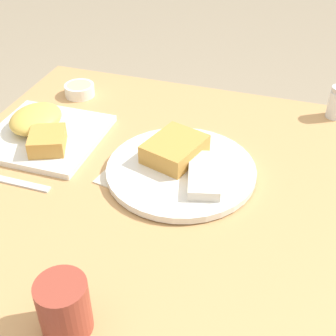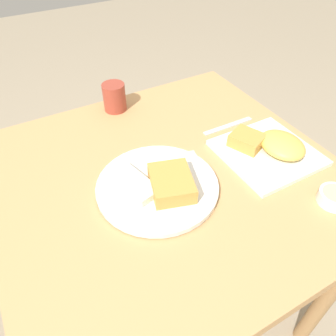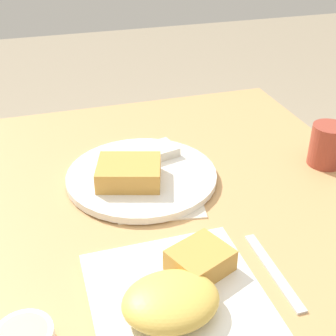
{
  "view_description": "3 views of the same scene",
  "coord_description": "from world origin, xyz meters",
  "px_view_note": "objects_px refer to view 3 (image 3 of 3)",
  "views": [
    {
      "loc": [
        0.69,
        0.26,
        1.32
      ],
      "look_at": [
        0.02,
        0.04,
        0.79
      ],
      "focal_mm": 50.0,
      "sensor_mm": 36.0,
      "label": 1
    },
    {
      "loc": [
        -0.54,
        0.3,
        1.33
      ],
      "look_at": [
        -0.0,
        0.0,
        0.76
      ],
      "focal_mm": 35.0,
      "sensor_mm": 36.0,
      "label": 2
    },
    {
      "loc": [
        -0.22,
        -0.73,
        1.25
      ],
      "look_at": [
        0.0,
        -0.01,
        0.8
      ],
      "focal_mm": 50.0,
      "sensor_mm": 36.0,
      "label": 3
    }
  ],
  "objects_px": {
    "butter_knife": "(273,271)",
    "plate_oval_far": "(139,173)",
    "coffee_mug": "(326,144)",
    "plate_square_near": "(178,293)"
  },
  "relations": [
    {
      "from": "plate_square_near",
      "to": "butter_knife",
      "type": "xyz_separation_m",
      "value": [
        0.16,
        0.02,
        -0.02
      ]
    },
    {
      "from": "plate_square_near",
      "to": "butter_knife",
      "type": "relative_size",
      "value": 1.39
    },
    {
      "from": "butter_knife",
      "to": "plate_square_near",
      "type": "bearing_deg",
      "value": 97.21
    },
    {
      "from": "plate_square_near",
      "to": "coffee_mug",
      "type": "xyz_separation_m",
      "value": [
        0.42,
        0.29,
        0.02
      ]
    },
    {
      "from": "butter_knife",
      "to": "coffee_mug",
      "type": "height_order",
      "value": "coffee_mug"
    },
    {
      "from": "plate_square_near",
      "to": "plate_oval_far",
      "type": "distance_m",
      "value": 0.33
    },
    {
      "from": "butter_knife",
      "to": "plate_oval_far",
      "type": "bearing_deg",
      "value": 23.72
    },
    {
      "from": "plate_oval_far",
      "to": "coffee_mug",
      "type": "height_order",
      "value": "coffee_mug"
    },
    {
      "from": "butter_knife",
      "to": "coffee_mug",
      "type": "distance_m",
      "value": 0.38
    },
    {
      "from": "plate_square_near",
      "to": "coffee_mug",
      "type": "bearing_deg",
      "value": 34.25
    }
  ]
}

